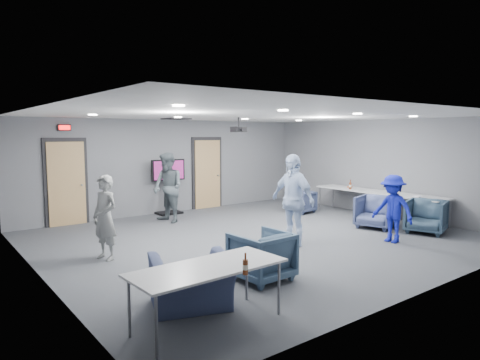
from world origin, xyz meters
TOP-DOWN VIEW (x-y plane):
  - floor at (0.00, 0.00)m, footprint 9.00×9.00m
  - ceiling at (0.00, 0.00)m, footprint 9.00×9.00m
  - wall_back at (0.00, 4.00)m, footprint 9.00×0.02m
  - wall_front at (0.00, -4.00)m, footprint 9.00×0.02m
  - wall_left at (-4.50, 0.00)m, footprint 0.02×8.00m
  - wall_right at (4.50, 0.00)m, footprint 0.02×8.00m
  - door_left at (-3.00, 3.95)m, footprint 1.06×0.17m
  - door_right at (1.20, 3.95)m, footprint 1.06×0.17m
  - exit_sign at (-3.00, 3.93)m, footprint 0.32×0.08m
  - hvac_diffuser at (-0.50, 2.80)m, footprint 0.60×0.60m
  - downlights at (0.00, 0.00)m, footprint 6.18×3.78m
  - person_a at (-3.30, 0.44)m, footprint 0.53×0.65m
  - person_b at (-0.82, 2.70)m, footprint 0.80×0.97m
  - person_c at (0.10, -0.93)m, footprint 0.50×1.12m
  - person_d at (1.98, -2.02)m, footprint 0.56×0.94m
  - chair_right_a at (2.90, 1.57)m, footprint 0.78×0.76m
  - chair_right_b at (2.90, -0.97)m, footprint 1.07×1.05m
  - chair_right_c at (3.35, -2.02)m, footprint 1.07×1.06m
  - chair_front_a at (-1.75, -2.14)m, footprint 0.85×0.87m
  - chair_front_b at (-3.19, -2.40)m, footprint 1.29×1.21m
  - table_right_a at (4.00, 0.72)m, footprint 0.76×1.84m
  - table_right_b at (4.00, -1.18)m, footprint 0.82×1.98m
  - table_front_left at (-3.31, -3.00)m, footprint 1.92×0.86m
  - bottle_front at (-3.14, -3.51)m, footprint 0.06×0.06m
  - bottle_right at (3.79, 0.51)m, footprint 0.07×0.07m
  - snack_box at (4.13, 0.79)m, footprint 0.18×0.14m
  - wrapper at (3.80, -1.52)m, footprint 0.24×0.19m
  - tv_stand at (-0.25, 3.75)m, footprint 1.03×0.49m
  - projector at (0.25, 1.08)m, footprint 0.32×0.31m

SIDE VIEW (x-z plane):
  - floor at x=0.00m, z-range 0.00..0.00m
  - chair_right_a at x=2.90m, z-range 0.00..0.64m
  - chair_front_b at x=-3.19m, z-range 0.00..0.68m
  - chair_front_a at x=-1.75m, z-range 0.00..0.77m
  - chair_right_c at x=3.35m, z-range 0.00..0.78m
  - chair_right_b at x=2.90m, z-range 0.00..0.79m
  - table_right_a at x=4.00m, z-range 0.32..1.05m
  - table_front_left at x=-3.31m, z-range 0.32..1.05m
  - table_right_b at x=4.00m, z-range 0.32..1.05m
  - person_d at x=1.98m, z-range 0.00..1.44m
  - snack_box at x=4.13m, z-range 0.73..0.76m
  - wrapper at x=3.80m, z-range 0.73..0.78m
  - person_a at x=-3.30m, z-range 0.00..1.55m
  - bottle_front at x=-3.14m, z-range 0.70..0.95m
  - bottle_right at x=3.79m, z-range 0.69..0.97m
  - tv_stand at x=-0.25m, z-range 0.10..1.68m
  - person_b at x=-0.82m, z-range 0.00..1.82m
  - person_c at x=0.10m, z-range 0.00..1.89m
  - door_left at x=-3.00m, z-range -0.05..2.19m
  - door_right at x=1.20m, z-range -0.05..2.19m
  - wall_back at x=0.00m, z-range 0.00..2.70m
  - wall_front at x=0.00m, z-range 0.00..2.70m
  - wall_left at x=-4.50m, z-range 0.00..2.70m
  - wall_right at x=4.50m, z-range 0.00..2.70m
  - projector at x=0.25m, z-range 2.23..2.58m
  - exit_sign at x=-3.00m, z-range 2.37..2.53m
  - downlights at x=0.00m, z-range 2.67..2.69m
  - hvac_diffuser at x=-0.50m, z-range 2.67..2.70m
  - ceiling at x=0.00m, z-range 2.70..2.70m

